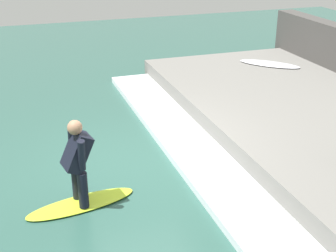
{
  "coord_description": "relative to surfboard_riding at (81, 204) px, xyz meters",
  "views": [
    {
      "loc": [
        -1.87,
        -7.33,
        4.07
      ],
      "look_at": [
        0.63,
        0.0,
        0.7
      ],
      "focal_mm": 50.0,
      "sensor_mm": 36.0,
      "label": 1
    }
  ],
  "objects": [
    {
      "name": "ground_plane",
      "position": [
        1.15,
        0.99,
        -0.03
      ],
      "size": [
        28.0,
        28.0,
        0.0
      ],
      "primitive_type": "plane",
      "color": "#2D564C"
    },
    {
      "name": "concrete_ledge",
      "position": [
        5.03,
        0.99,
        0.21
      ],
      "size": [
        4.4,
        10.38,
        0.47
      ],
      "primitive_type": "cube",
      "color": "slate",
      "rests_on": "ground_plane"
    },
    {
      "name": "wave_foam_crest",
      "position": [
        2.32,
        0.99,
        0.04
      ],
      "size": [
        1.03,
        9.86,
        0.14
      ],
      "primitive_type": "cube",
      "color": "silver",
      "rests_on": "ground_plane"
    },
    {
      "name": "surfboard_riding",
      "position": [
        0.0,
        0.0,
        0.0
      ],
      "size": [
        1.81,
        0.8,
        0.06
      ],
      "color": "#BFE02D",
      "rests_on": "ground_plane"
    },
    {
      "name": "surfer_riding",
      "position": [
        0.0,
        0.0,
        0.79
      ],
      "size": [
        0.52,
        0.64,
        1.38
      ],
      "color": "black",
      "rests_on": "surfboard_riding"
    },
    {
      "name": "surfboard_spare",
      "position": [
        5.96,
        4.59,
        0.47
      ],
      "size": [
        1.58,
        1.61,
        0.06
      ],
      "color": "silver",
      "rests_on": "concrete_ledge"
    }
  ]
}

